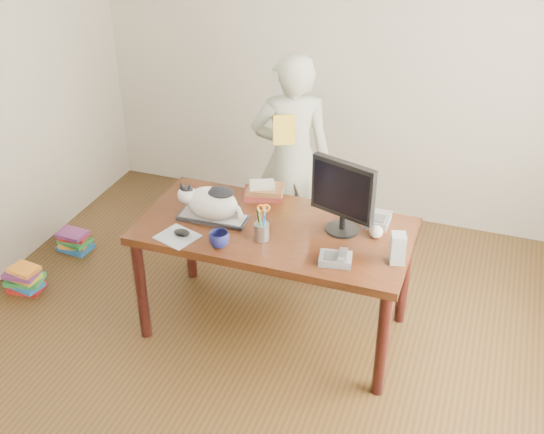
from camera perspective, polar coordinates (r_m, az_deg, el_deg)
The scene contains 18 objects.
room at distance 3.21m, azimuth -3.29°, elevation 2.93°, with size 4.50×4.50×4.50m.
desk at distance 4.14m, azimuth 0.60°, elevation -2.09°, with size 1.60×0.80×0.75m.
keyboard at distance 4.08m, azimuth -4.97°, elevation -0.04°, with size 0.42×0.18×0.03m.
cat at distance 4.03m, azimuth -5.22°, elevation 1.31°, with size 0.41×0.22×0.23m.
monitor at distance 3.85m, azimuth 5.95°, elevation 1.98°, with size 0.39×0.25×0.45m.
pen_cup at distance 3.86m, azimuth -0.86°, elevation -1.06°, with size 0.12×0.12×0.23m.
mousepad at distance 3.94m, azimuth -7.92°, elevation -1.64°, with size 0.26×0.25×0.00m.
mouse at distance 3.94m, azimuth -7.55°, elevation -1.30°, with size 0.11×0.09×0.04m.
coffee_mug at distance 3.81m, azimuth -4.45°, elevation -1.88°, with size 0.12×0.12×0.09m, color #0D1036.
phone at distance 3.69m, azimuth 5.39°, elevation -3.46°, with size 0.19×0.17×0.08m.
speaker at distance 3.71m, azimuth 10.47°, elevation -2.58°, with size 0.10×0.10×0.17m.
baseball at distance 3.92m, azimuth 8.72°, elevation -1.24°, with size 0.08×0.08×0.08m.
book_stack at distance 4.30m, azimuth -0.65°, elevation 2.20°, with size 0.29×0.25×0.09m.
calculator at distance 4.07m, azimuth 8.85°, elevation -0.23°, with size 0.14×0.18×0.06m.
person at distance 4.78m, azimuth 1.64°, elevation 4.93°, with size 0.56×0.37×1.53m, color silver.
held_book at distance 4.51m, azimuth 1.01°, elevation 7.31°, with size 0.17×0.14×0.20m.
book_pile_a at distance 4.99m, azimuth -19.98°, elevation -4.91°, with size 0.27×0.22×0.18m.
book_pile_b at distance 5.33m, azimuth -16.20°, elevation -1.94°, with size 0.26×0.20×0.15m.
Camera 1 is at (1.12, -2.61, 2.85)m, focal length 45.00 mm.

